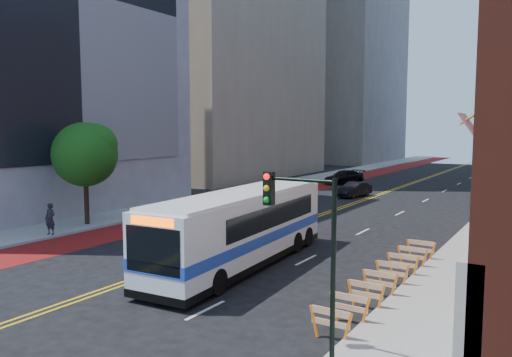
{
  "coord_description": "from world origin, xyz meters",
  "views": [
    {
      "loc": [
        15.46,
        -15.59,
        6.45
      ],
      "look_at": [
        0.64,
        8.0,
        3.64
      ],
      "focal_mm": 35.0,
      "sensor_mm": 36.0,
      "label": 1
    }
  ],
  "objects_px": {
    "street_tree": "(86,152)",
    "car_a": "(289,195)",
    "car_c": "(344,177)",
    "pedestrian": "(50,219)",
    "transit_bus": "(243,227)",
    "car_b": "(354,190)",
    "traffic_signal": "(304,228)"
  },
  "relations": [
    {
      "from": "street_tree",
      "to": "car_a",
      "type": "bearing_deg",
      "value": 66.67
    },
    {
      "from": "car_c",
      "to": "pedestrian",
      "type": "height_order",
      "value": "pedestrian"
    },
    {
      "from": "street_tree",
      "to": "pedestrian",
      "type": "xyz_separation_m",
      "value": [
        0.84,
        -3.43,
        -3.82
      ]
    },
    {
      "from": "transit_bus",
      "to": "car_a",
      "type": "xyz_separation_m",
      "value": [
        -7.18,
        17.98,
        -1.04
      ]
    },
    {
      "from": "car_b",
      "to": "traffic_signal",
      "type": "bearing_deg",
      "value": -60.6
    },
    {
      "from": "car_a",
      "to": "car_b",
      "type": "xyz_separation_m",
      "value": [
        3.03,
        7.23,
        -0.09
      ]
    },
    {
      "from": "car_b",
      "to": "car_c",
      "type": "xyz_separation_m",
      "value": [
        -5.1,
        10.0,
        0.08
      ]
    },
    {
      "from": "traffic_signal",
      "to": "pedestrian",
      "type": "xyz_separation_m",
      "value": [
        -19.81,
        6.12,
        -2.63
      ]
    },
    {
      "from": "car_a",
      "to": "street_tree",
      "type": "bearing_deg",
      "value": -98.96
    },
    {
      "from": "transit_bus",
      "to": "car_c",
      "type": "xyz_separation_m",
      "value": [
        -9.25,
        35.21,
        -1.05
      ]
    },
    {
      "from": "traffic_signal",
      "to": "transit_bus",
      "type": "relative_size",
      "value": 0.39
    },
    {
      "from": "car_c",
      "to": "traffic_signal",
      "type": "bearing_deg",
      "value": -47.94
    },
    {
      "from": "car_c",
      "to": "pedestrian",
      "type": "xyz_separation_m",
      "value": [
        -3.8,
        -36.22,
        0.32
      ]
    },
    {
      "from": "traffic_signal",
      "to": "car_b",
      "type": "height_order",
      "value": "traffic_signal"
    },
    {
      "from": "pedestrian",
      "to": "traffic_signal",
      "type": "bearing_deg",
      "value": -29.68
    },
    {
      "from": "traffic_signal",
      "to": "car_a",
      "type": "xyz_separation_m",
      "value": [
        -13.95,
        25.11,
        -2.93
      ]
    },
    {
      "from": "street_tree",
      "to": "traffic_signal",
      "type": "xyz_separation_m",
      "value": [
        20.66,
        -9.55,
        -1.19
      ]
    },
    {
      "from": "car_c",
      "to": "car_b",
      "type": "bearing_deg",
      "value": -41.62
    },
    {
      "from": "car_a",
      "to": "traffic_signal",
      "type": "bearing_deg",
      "value": -46.59
    },
    {
      "from": "car_a",
      "to": "car_c",
      "type": "distance_m",
      "value": 17.36
    },
    {
      "from": "street_tree",
      "to": "car_a",
      "type": "relative_size",
      "value": 1.45
    },
    {
      "from": "street_tree",
      "to": "car_c",
      "type": "height_order",
      "value": "street_tree"
    },
    {
      "from": "car_a",
      "to": "pedestrian",
      "type": "distance_m",
      "value": 19.88
    },
    {
      "from": "traffic_signal",
      "to": "car_c",
      "type": "height_order",
      "value": "traffic_signal"
    },
    {
      "from": "car_a",
      "to": "car_b",
      "type": "relative_size",
      "value": 1.1
    },
    {
      "from": "traffic_signal",
      "to": "car_c",
      "type": "bearing_deg",
      "value": 110.72
    },
    {
      "from": "traffic_signal",
      "to": "pedestrian",
      "type": "distance_m",
      "value": 20.9
    },
    {
      "from": "street_tree",
      "to": "pedestrian",
      "type": "height_order",
      "value": "street_tree"
    },
    {
      "from": "traffic_signal",
      "to": "transit_bus",
      "type": "xyz_separation_m",
      "value": [
        -6.77,
        7.13,
        -1.9
      ]
    },
    {
      "from": "transit_bus",
      "to": "pedestrian",
      "type": "distance_m",
      "value": 13.1
    },
    {
      "from": "traffic_signal",
      "to": "car_b",
      "type": "relative_size",
      "value": 1.2
    },
    {
      "from": "street_tree",
      "to": "car_b",
      "type": "height_order",
      "value": "street_tree"
    }
  ]
}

